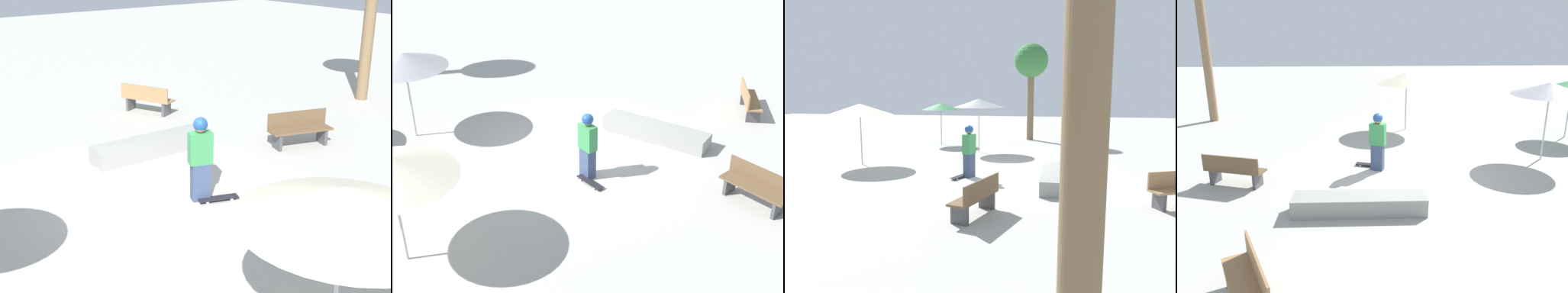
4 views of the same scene
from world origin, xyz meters
The scene contains 8 objects.
ground_plane centered at (0.00, 0.00, 0.00)m, with size 60.00×60.00×0.00m, color #B2AFA8.
skater_main centered at (0.69, 0.81, 0.90)m, with size 0.38×0.50×1.67m.
skateboard centered at (0.96, 1.05, 0.06)m, with size 0.45×0.82×0.07m.
concrete_ledge centered at (-1.94, 1.37, 0.21)m, with size 0.69×2.99×0.41m.
bench_near centered at (-0.31, 4.60, 0.43)m, with size 0.88×1.66×0.85m.
bench_far centered at (-4.90, 3.03, 0.43)m, with size 1.64×1.07×0.85m.
shade_umbrella_cream centered at (5.13, -0.56, 2.06)m, with size 2.44×2.44×2.27m.
shade_umbrella_grey centered at (1.38, -4.36, 2.20)m, with size 2.25×2.25×2.40m.
Camera 4 is at (-9.65, 1.43, 4.01)m, focal length 35.00 mm.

